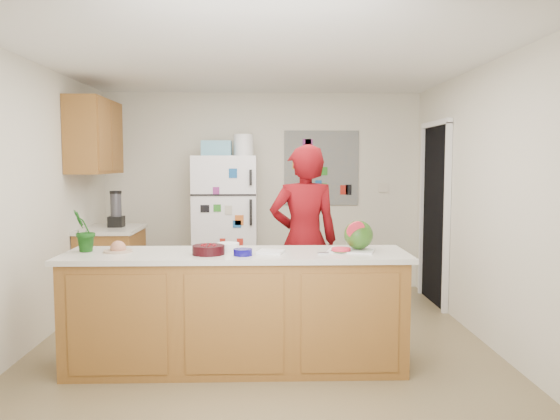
{
  "coord_description": "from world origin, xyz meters",
  "views": [
    {
      "loc": [
        0.02,
        -4.72,
        1.62
      ],
      "look_at": [
        0.16,
        0.2,
        1.19
      ],
      "focal_mm": 35.0,
      "sensor_mm": 36.0,
      "label": 1
    }
  ],
  "objects_px": {
    "refrigerator": "(226,226)",
    "cherry_bowl": "(209,250)",
    "watermelon": "(359,235)",
    "person": "(304,240)"
  },
  "relations": [
    {
      "from": "refrigerator",
      "to": "cherry_bowl",
      "type": "bearing_deg",
      "value": -88.97
    },
    {
      "from": "refrigerator",
      "to": "cherry_bowl",
      "type": "distance_m",
      "value": 2.47
    },
    {
      "from": "refrigerator",
      "to": "cherry_bowl",
      "type": "height_order",
      "value": "refrigerator"
    },
    {
      "from": "refrigerator",
      "to": "watermelon",
      "type": "height_order",
      "value": "refrigerator"
    },
    {
      "from": "person",
      "to": "cherry_bowl",
      "type": "xyz_separation_m",
      "value": [
        -0.8,
        -0.92,
        0.06
      ]
    },
    {
      "from": "person",
      "to": "cherry_bowl",
      "type": "distance_m",
      "value": 1.22
    },
    {
      "from": "cherry_bowl",
      "to": "watermelon",
      "type": "bearing_deg",
      "value": 6.84
    },
    {
      "from": "refrigerator",
      "to": "watermelon",
      "type": "distance_m",
      "value": 2.64
    },
    {
      "from": "person",
      "to": "refrigerator",
      "type": "bearing_deg",
      "value": -66.9
    },
    {
      "from": "watermelon",
      "to": "cherry_bowl",
      "type": "height_order",
      "value": "watermelon"
    }
  ]
}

